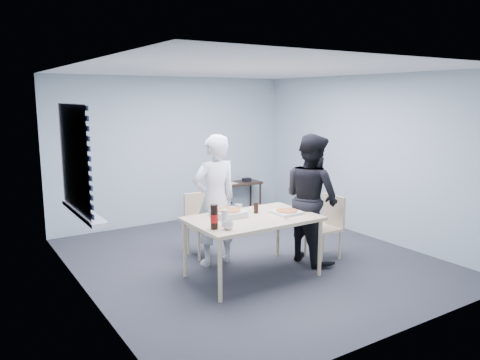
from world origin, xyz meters
TOP-DOWN VIEW (x-y plane):
  - room at (-2.20, 0.40)m, footprint 5.00×5.00m
  - dining_table at (-0.33, -0.53)m, footprint 1.58×1.00m
  - chair_far at (-0.47, 0.59)m, footprint 0.42×0.42m
  - chair_right at (0.96, -0.51)m, footprint 0.42×0.42m
  - person_white at (-0.50, 0.12)m, footprint 0.65×0.42m
  - person_black at (0.67, -0.48)m, footprint 0.47×0.86m
  - side_table at (1.21, 2.28)m, footprint 0.93×0.42m
  - stool at (0.44, 1.65)m, footprint 0.34×0.34m
  - backpack at (0.44, 1.64)m, footprint 0.32×0.23m
  - pizza_box_a at (-0.57, -0.34)m, footprint 0.36×0.36m
  - pizza_box_b at (0.14, -0.62)m, footprint 0.33×0.33m
  - mug_a at (-0.87, -0.82)m, footprint 0.17×0.17m
  - mug_b at (-0.31, -0.17)m, footprint 0.10×0.10m
  - cola_glass at (-0.18, -0.38)m, footprint 0.08×0.08m
  - soda_bottle at (-0.99, -0.73)m, footprint 0.09×0.09m
  - plastic_cups at (-0.82, -0.67)m, footprint 0.10×0.10m
  - rubber_band at (-0.03, -0.84)m, footprint 0.07×0.07m
  - papers at (1.06, 2.30)m, footprint 0.27×0.32m
  - black_box at (1.43, 2.28)m, footprint 0.18×0.15m

SIDE VIEW (x-z plane):
  - stool at x=0.44m, z-range 0.12..0.59m
  - chair_far at x=-0.47m, z-range 0.07..0.96m
  - chair_right at x=0.96m, z-range 0.07..0.96m
  - side_table at x=1.21m, z-range 0.23..0.85m
  - papers at x=1.06m, z-range 0.62..0.63m
  - black_box at x=1.43m, z-range 0.62..0.69m
  - backpack at x=0.44m, z-range 0.46..0.91m
  - dining_table at x=-0.33m, z-range 0.33..1.10m
  - rubber_band at x=-0.03m, z-range 0.77..0.77m
  - pizza_box_b at x=0.14m, z-range 0.77..0.82m
  - pizza_box_a at x=-0.57m, z-range 0.77..0.86m
  - mug_b at x=-0.31m, z-range 0.77..0.86m
  - mug_a at x=-0.87m, z-range 0.77..0.87m
  - cola_glass at x=-0.18m, z-range 0.77..0.91m
  - plastic_cups at x=-0.82m, z-range 0.77..0.96m
  - person_white at x=-0.50m, z-range 0.00..1.77m
  - person_black at x=0.67m, z-range 0.00..1.77m
  - soda_bottle at x=-0.99m, z-range 0.77..1.05m
  - room at x=-2.20m, z-range -1.06..3.94m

